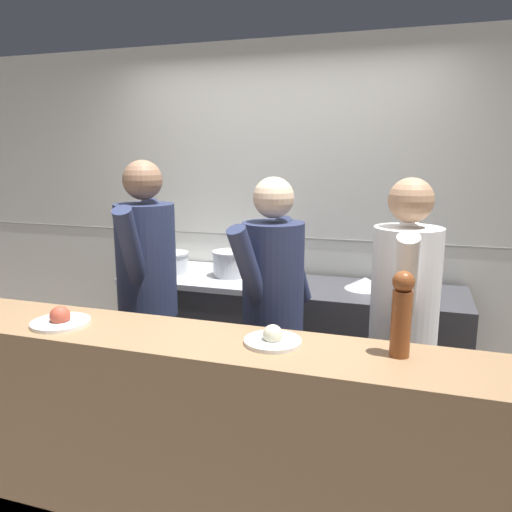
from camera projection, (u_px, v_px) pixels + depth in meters
ground_plane at (206, 486)px, 2.73m from camera, size 14.00×14.00×0.00m
wall_back_tiled at (279, 217)px, 3.85m from camera, size 8.00×0.06×2.60m
oven_range at (201, 331)px, 3.79m from camera, size 0.99×0.71×0.91m
prep_counter at (361, 352)px, 3.44m from camera, size 1.36×0.65×0.88m
pass_counter at (218, 441)px, 2.29m from camera, size 2.84×0.45×0.98m
stock_pot at (171, 262)px, 3.71m from camera, size 0.27×0.27×0.15m
sauce_pot at (231, 263)px, 3.59m from camera, size 0.27×0.27×0.18m
mixing_bowl_steel at (365, 283)px, 3.39m from camera, size 0.28×0.28×0.08m
plated_dish_main at (60, 320)px, 2.39m from camera, size 0.28×0.28×0.10m
plated_dish_appetiser at (273, 339)px, 2.15m from camera, size 0.25×0.25×0.09m
pepper_mill at (402, 312)px, 1.98m from camera, size 0.09×0.09×0.35m
chef_head_cook at (148, 290)px, 3.02m from camera, size 0.41×0.77×1.75m
chef_sous at (273, 311)px, 2.76m from camera, size 0.43×0.71×1.66m
chef_line at (403, 324)px, 2.55m from camera, size 0.34×0.73×1.67m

